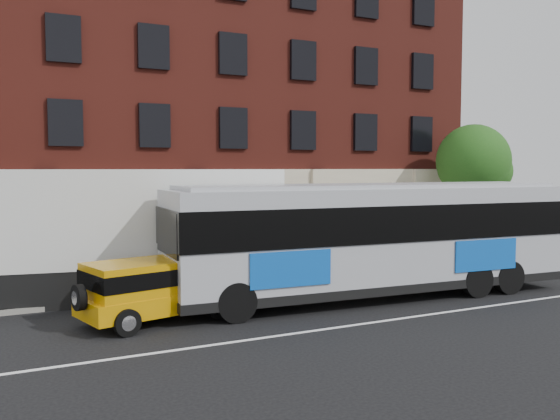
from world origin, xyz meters
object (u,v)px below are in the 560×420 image
city_bus (374,235)px  street_tree (474,164)px  yellow_suv (152,287)px  shipping_container (84,236)px

city_bus → street_tree: bearing=31.1°
yellow_suv → shipping_container: shipping_container is taller
street_tree → shipping_container: size_ratio=0.49×
shipping_container → city_bus: bearing=-24.1°
street_tree → city_bus: size_ratio=0.45×
city_bus → yellow_suv: size_ratio=2.97×
yellow_suv → street_tree: bearing=19.2°
street_tree → yellow_suv: bearing=-160.8°
street_tree → yellow_suv: 19.15m
city_bus → shipping_container: bearing=155.9°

